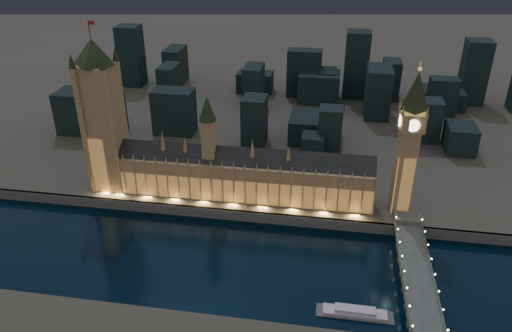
% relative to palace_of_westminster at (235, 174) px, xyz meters
% --- Properties ---
extents(ground_plane, '(2000.00, 2000.00, 0.00)m').
position_rel_palace_of_westminster_xyz_m(ground_plane, '(11.65, -61.75, -26.37)').
color(ground_plane, black).
rests_on(ground_plane, ground).
extents(north_bank, '(2000.00, 960.00, 8.00)m').
position_rel_palace_of_westminster_xyz_m(north_bank, '(11.65, 458.25, -22.37)').
color(north_bank, '#3E4034').
rests_on(north_bank, ground).
extents(embankment_wall, '(2000.00, 2.50, 8.00)m').
position_rel_palace_of_westminster_xyz_m(embankment_wall, '(11.65, -20.75, -22.37)').
color(embankment_wall, '#4B4A49').
rests_on(embankment_wall, ground).
extents(palace_of_westminster, '(202.00, 21.88, 78.00)m').
position_rel_palace_of_westminster_xyz_m(palace_of_westminster, '(0.00, 0.00, 0.00)').
color(palace_of_westminster, '#9B824F').
rests_on(palace_of_westminster, north_bank).
extents(victoria_tower, '(31.68, 31.68, 126.53)m').
position_rel_palace_of_westminster_xyz_m(victoria_tower, '(-98.35, 0.17, 44.52)').
color(victoria_tower, '#9B824F').
rests_on(victoria_tower, north_bank).
extents(elizabeth_tower, '(18.00, 18.00, 108.82)m').
position_rel_palace_of_westminster_xyz_m(elizabeth_tower, '(119.65, 0.17, 42.31)').
color(elizabeth_tower, '#9B824F').
rests_on(elizabeth_tower, north_bank).
extents(westminster_bridge, '(18.09, 113.00, 15.90)m').
position_rel_palace_of_westminster_xyz_m(westminster_bridge, '(124.24, -65.20, -20.38)').
color(westminster_bridge, '#4B4A49').
rests_on(westminster_bridge, ground).
extents(river_boat, '(42.80, 10.07, 4.50)m').
position_rel_palace_of_westminster_xyz_m(river_boat, '(88.34, -102.63, -24.81)').
color(river_boat, '#4B4A49').
rests_on(river_boat, ground).
extents(city_backdrop, '(484.99, 215.63, 74.05)m').
position_rel_palace_of_westminster_xyz_m(city_backdrop, '(46.23, 184.59, 3.78)').
color(city_backdrop, black).
rests_on(city_backdrop, north_bank).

